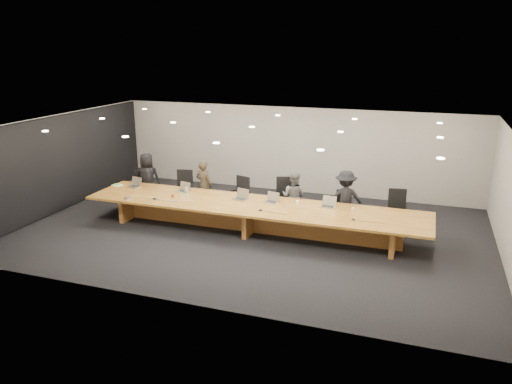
% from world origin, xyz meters
% --- Properties ---
extents(ground, '(12.00, 12.00, 0.00)m').
position_xyz_m(ground, '(0.00, 0.00, 0.00)').
color(ground, black).
rests_on(ground, ground).
extents(back_wall, '(12.00, 0.02, 2.80)m').
position_xyz_m(back_wall, '(0.00, 4.00, 1.40)').
color(back_wall, '#B9B5A8').
rests_on(back_wall, ground).
extents(left_wall_panel, '(0.08, 7.84, 2.74)m').
position_xyz_m(left_wall_panel, '(-5.94, 0.00, 1.37)').
color(left_wall_panel, black).
rests_on(left_wall_panel, ground).
extents(conference_table, '(9.00, 1.80, 0.75)m').
position_xyz_m(conference_table, '(0.00, 0.00, 0.52)').
color(conference_table, brown).
rests_on(conference_table, ground).
extents(chair_far_left, '(0.61, 0.61, 1.01)m').
position_xyz_m(chair_far_left, '(-4.14, 1.19, 0.50)').
color(chair_far_left, black).
rests_on(chair_far_left, ground).
extents(chair_left, '(0.68, 0.68, 1.15)m').
position_xyz_m(chair_left, '(-2.62, 1.20, 0.57)').
color(chair_left, black).
rests_on(chair_left, ground).
extents(chair_mid_left, '(0.69, 0.69, 1.08)m').
position_xyz_m(chair_mid_left, '(-0.89, 1.31, 0.54)').
color(chair_mid_left, black).
rests_on(chair_mid_left, ground).
extents(chair_mid_right, '(0.77, 0.77, 1.21)m').
position_xyz_m(chair_mid_right, '(0.55, 1.19, 0.60)').
color(chair_mid_right, black).
rests_on(chair_mid_right, ground).
extents(chair_right, '(0.63, 0.63, 0.99)m').
position_xyz_m(chair_right, '(2.20, 1.22, 0.50)').
color(chair_right, black).
rests_on(chair_right, ground).
extents(chair_far_right, '(0.65, 0.65, 1.11)m').
position_xyz_m(chair_far_right, '(3.56, 1.33, 0.56)').
color(chair_far_right, black).
rests_on(chair_far_right, ground).
extents(person_a, '(0.89, 0.70, 1.61)m').
position_xyz_m(person_a, '(-3.80, 1.16, 0.80)').
color(person_a, black).
rests_on(person_a, ground).
extents(person_b, '(0.60, 0.45, 1.49)m').
position_xyz_m(person_b, '(-1.97, 1.27, 0.74)').
color(person_b, '#30271A').
rests_on(person_b, ground).
extents(person_c, '(0.74, 0.61, 1.39)m').
position_xyz_m(person_c, '(0.79, 1.19, 0.70)').
color(person_c, '#5A5B5D').
rests_on(person_c, ground).
extents(person_d, '(1.12, 0.82, 1.56)m').
position_xyz_m(person_d, '(2.22, 1.16, 0.78)').
color(person_d, black).
rests_on(person_d, ground).
extents(laptop_a, '(0.42, 0.35, 0.29)m').
position_xyz_m(laptop_a, '(-3.80, 0.39, 0.89)').
color(laptop_a, tan).
rests_on(laptop_a, conference_table).
extents(laptop_b, '(0.40, 0.33, 0.27)m').
position_xyz_m(laptop_b, '(-2.24, 0.43, 0.89)').
color(laptop_b, beige).
rests_on(laptop_b, conference_table).
extents(laptop_c, '(0.42, 0.35, 0.29)m').
position_xyz_m(laptop_c, '(-0.44, 0.27, 0.89)').
color(laptop_c, tan).
rests_on(laptop_c, conference_table).
extents(laptop_d, '(0.38, 0.31, 0.27)m').
position_xyz_m(laptop_d, '(0.41, 0.32, 0.88)').
color(laptop_d, tan).
rests_on(laptop_d, conference_table).
extents(laptop_e, '(0.39, 0.31, 0.28)m').
position_xyz_m(laptop_e, '(1.90, 0.40, 0.89)').
color(laptop_e, tan).
rests_on(laptop_e, conference_table).
extents(water_bottle, '(0.08, 0.08, 0.24)m').
position_xyz_m(water_bottle, '(-1.94, 0.09, 0.87)').
color(water_bottle, '#AAB9B5').
rests_on(water_bottle, conference_table).
extents(amber_mug, '(0.08, 0.08, 0.09)m').
position_xyz_m(amber_mug, '(-2.25, -0.12, 0.79)').
color(amber_mug, maroon).
rests_on(amber_mug, conference_table).
extents(paper_cup_near, '(0.11, 0.11, 0.10)m').
position_xyz_m(paper_cup_near, '(1.10, 0.41, 0.80)').
color(paper_cup_near, white).
rests_on(paper_cup_near, conference_table).
extents(paper_cup_far, '(0.08, 0.08, 0.08)m').
position_xyz_m(paper_cup_far, '(2.55, 0.34, 0.79)').
color(paper_cup_far, white).
rests_on(paper_cup_far, conference_table).
extents(notepad, '(0.34, 0.30, 0.02)m').
position_xyz_m(notepad, '(-4.35, 0.39, 0.76)').
color(notepad, white).
rests_on(notepad, conference_table).
extents(lime_gadget, '(0.18, 0.10, 0.03)m').
position_xyz_m(lime_gadget, '(-4.36, 0.37, 0.78)').
color(lime_gadget, '#6BCE37').
rests_on(lime_gadget, notepad).
extents(av_box, '(0.21, 0.19, 0.03)m').
position_xyz_m(av_box, '(-3.34, -0.64, 0.76)').
color(av_box, '#A4A3A8').
rests_on(av_box, conference_table).
extents(mic_left, '(0.15, 0.15, 0.03)m').
position_xyz_m(mic_left, '(-2.63, -0.43, 0.77)').
color(mic_left, black).
rests_on(mic_left, conference_table).
extents(mic_center, '(0.14, 0.14, 0.03)m').
position_xyz_m(mic_center, '(0.36, -0.40, 0.77)').
color(mic_center, black).
rests_on(mic_center, conference_table).
extents(mic_right, '(0.13, 0.13, 0.03)m').
position_xyz_m(mic_right, '(2.66, -0.31, 0.76)').
color(mic_right, black).
rests_on(mic_right, conference_table).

